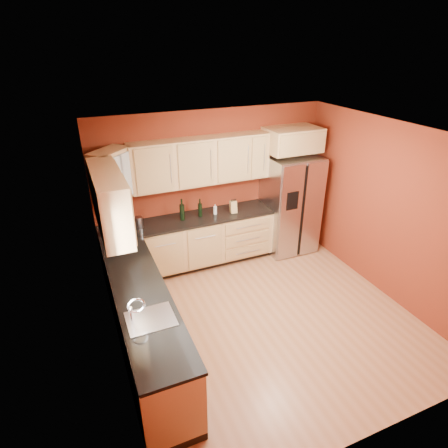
{
  "coord_description": "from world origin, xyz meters",
  "views": [
    {
      "loc": [
        -2.18,
        -3.66,
        3.59
      ],
      "look_at": [
        -0.25,
        0.9,
        1.13
      ],
      "focal_mm": 30.0,
      "sensor_mm": 36.0,
      "label": 1
    }
  ],
  "objects": [
    {
      "name": "base_cabinets_left",
      "position": [
        -1.7,
        0.0,
        0.44
      ],
      "size": [
        0.6,
        2.8,
        0.88
      ],
      "primitive_type": "cube",
      "color": "tan",
      "rests_on": "floor"
    },
    {
      "name": "window",
      "position": [
        -1.98,
        -0.5,
        1.55
      ],
      "size": [
        0.03,
        0.9,
        1.0
      ],
      "primitive_type": "cube",
      "color": "white",
      "rests_on": "wall_left"
    },
    {
      "name": "canister_right",
      "position": [
        -1.83,
        1.61,
        1.02
      ],
      "size": [
        0.14,
        0.14,
        0.19
      ],
      "primitive_type": "cylinder",
      "rotation": [
        0.0,
        0.0,
        0.22
      ],
      "color": "#B3B3B8",
      "rests_on": "countertop_back"
    },
    {
      "name": "wall_front",
      "position": [
        0.0,
        -2.0,
        1.3
      ],
      "size": [
        4.0,
        0.04,
        2.6
      ],
      "primitive_type": "cube",
      "color": "maroon",
      "rests_on": "floor"
    },
    {
      "name": "over_fridge_cabinet",
      "position": [
        1.35,
        1.7,
        2.05
      ],
      "size": [
        0.92,
        0.6,
        0.4
      ],
      "primitive_type": "cube",
      "color": "tan",
      "rests_on": "wall_back"
    },
    {
      "name": "countertop_left",
      "position": [
        -1.69,
        0.0,
        0.9
      ],
      "size": [
        0.62,
        2.8,
        0.04
      ],
      "primitive_type": "cube",
      "color": "black",
      "rests_on": "base_cabinets_left"
    },
    {
      "name": "refrigerator",
      "position": [
        1.35,
        1.62,
        0.89
      ],
      "size": [
        0.9,
        0.75,
        1.78
      ],
      "primitive_type": "cube",
      "color": "#B3B3B8",
      "rests_on": "floor"
    },
    {
      "name": "ceiling",
      "position": [
        0.0,
        0.0,
        2.6
      ],
      "size": [
        4.0,
        4.0,
        0.0
      ],
      "primitive_type": "plane",
      "color": "white",
      "rests_on": "wall_back"
    },
    {
      "name": "soap_dispenser",
      "position": [
        -0.08,
        1.69,
        1.01
      ],
      "size": [
        0.08,
        0.08,
        0.17
      ],
      "primitive_type": "cylinder",
      "rotation": [
        0.0,
        0.0,
        0.41
      ],
      "color": "white",
      "rests_on": "countertop_back"
    },
    {
      "name": "canister_left",
      "position": [
        -1.36,
        1.68,
        1.01
      ],
      "size": [
        0.12,
        0.12,
        0.19
      ],
      "primitive_type": "cylinder",
      "rotation": [
        0.0,
        0.0,
        -0.05
      ],
      "color": "#B3B3B8",
      "rests_on": "countertop_back"
    },
    {
      "name": "wall_back",
      "position": [
        0.0,
        2.0,
        1.3
      ],
      "size": [
        4.0,
        0.04,
        2.6
      ],
      "primitive_type": "cube",
      "color": "maroon",
      "rests_on": "floor"
    },
    {
      "name": "countertop_back",
      "position": [
        -0.55,
        1.69,
        0.9
      ],
      "size": [
        2.9,
        0.62,
        0.04
      ],
      "primitive_type": "cube",
      "color": "black",
      "rests_on": "base_cabinets_back"
    },
    {
      "name": "sink_faucet",
      "position": [
        -1.69,
        -0.5,
        1.07
      ],
      "size": [
        0.5,
        0.42,
        0.3
      ],
      "primitive_type": null,
      "color": "white",
      "rests_on": "countertop_left"
    },
    {
      "name": "wine_bottle_a",
      "position": [
        -0.34,
        1.71,
        1.07
      ],
      "size": [
        0.08,
        0.08,
        0.31
      ],
      "primitive_type": null,
      "rotation": [
        0.0,
        0.0,
        0.27
      ],
      "color": "black",
      "rests_on": "countertop_back"
    },
    {
      "name": "corner_upper_cabinet",
      "position": [
        -1.67,
        1.67,
        1.83
      ],
      "size": [
        0.67,
        0.67,
        0.75
      ],
      "primitive_type": "cube",
      "rotation": [
        0.0,
        0.0,
        0.79
      ],
      "color": "tan",
      "rests_on": "wall_back"
    },
    {
      "name": "base_cabinets_back",
      "position": [
        -0.55,
        1.7,
        0.44
      ],
      "size": [
        2.9,
        0.6,
        0.88
      ],
      "primitive_type": "cube",
      "color": "tan",
      "rests_on": "floor"
    },
    {
      "name": "floor",
      "position": [
        0.0,
        0.0,
        0.0
      ],
      "size": [
        4.0,
        4.0,
        0.0
      ],
      "primitive_type": "plane",
      "color": "#A66840",
      "rests_on": "ground"
    },
    {
      "name": "wall_left",
      "position": [
        -2.0,
        0.0,
        1.3
      ],
      "size": [
        0.04,
        4.0,
        2.6
      ],
      "primitive_type": "cube",
      "color": "maroon",
      "rests_on": "floor"
    },
    {
      "name": "upper_cabinets_left",
      "position": [
        -1.83,
        0.72,
        1.83
      ],
      "size": [
        0.33,
        1.35,
        0.75
      ],
      "primitive_type": "cube",
      "color": "tan",
      "rests_on": "wall_left"
    },
    {
      "name": "wine_bottle_b",
      "position": [
        -0.66,
        1.7,
        1.1
      ],
      "size": [
        0.1,
        0.1,
        0.36
      ],
      "primitive_type": null,
      "rotation": [
        0.0,
        0.0,
        0.24
      ],
      "color": "black",
      "rests_on": "countertop_back"
    },
    {
      "name": "wall_right",
      "position": [
        2.0,
        0.0,
        1.3
      ],
      "size": [
        0.04,
        4.0,
        2.6
      ],
      "primitive_type": "cube",
      "color": "maroon",
      "rests_on": "floor"
    },
    {
      "name": "upper_cabinets_back",
      "position": [
        -0.25,
        1.83,
        1.83
      ],
      "size": [
        2.3,
        0.33,
        0.75
      ],
      "primitive_type": "cube",
      "color": "tan",
      "rests_on": "wall_back"
    },
    {
      "name": "knife_block",
      "position": [
        0.23,
        1.63,
        1.03
      ],
      "size": [
        0.11,
        0.11,
        0.21
      ],
      "primitive_type": "cube",
      "rotation": [
        0.0,
        0.0,
        -0.1
      ],
      "color": "tan",
      "rests_on": "countertop_back"
    }
  ]
}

